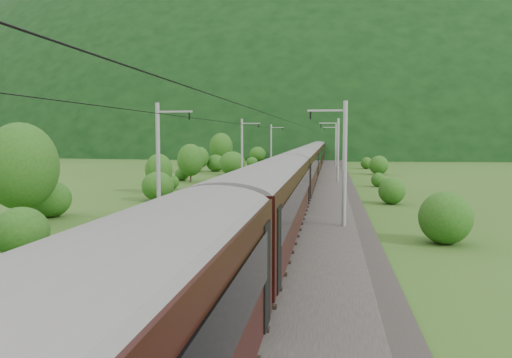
# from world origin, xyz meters

# --- Properties ---
(ground) EXTENTS (600.00, 600.00, 0.00)m
(ground) POSITION_xyz_m (0.00, 0.00, 0.00)
(ground) COLOR #2E4C17
(ground) RESTS_ON ground
(railbed) EXTENTS (14.00, 220.00, 0.30)m
(railbed) POSITION_xyz_m (0.00, 10.00, 0.15)
(railbed) COLOR #38332D
(railbed) RESTS_ON ground
(track_left) EXTENTS (2.40, 220.00, 0.27)m
(track_left) POSITION_xyz_m (-2.40, 10.00, 0.37)
(track_left) COLOR brown
(track_left) RESTS_ON railbed
(track_right) EXTENTS (2.40, 220.00, 0.27)m
(track_right) POSITION_xyz_m (2.40, 10.00, 0.37)
(track_right) COLOR brown
(track_right) RESTS_ON railbed
(catenary_left) EXTENTS (2.54, 192.28, 8.00)m
(catenary_left) POSITION_xyz_m (-6.12, 32.00, 4.50)
(catenary_left) COLOR gray
(catenary_left) RESTS_ON railbed
(catenary_right) EXTENTS (2.54, 192.28, 8.00)m
(catenary_right) POSITION_xyz_m (6.12, 32.00, 4.50)
(catenary_right) COLOR gray
(catenary_right) RESTS_ON railbed
(overhead_wires) EXTENTS (4.83, 198.00, 0.03)m
(overhead_wires) POSITION_xyz_m (0.00, 10.00, 7.10)
(overhead_wires) COLOR black
(overhead_wires) RESTS_ON ground
(mountain_main) EXTENTS (504.00, 360.00, 244.00)m
(mountain_main) POSITION_xyz_m (0.00, 260.00, 0.00)
(mountain_main) COLOR black
(mountain_main) RESTS_ON ground
(mountain_ridge) EXTENTS (336.00, 280.00, 132.00)m
(mountain_ridge) POSITION_xyz_m (-120.00, 300.00, 0.00)
(mountain_ridge) COLOR black
(mountain_ridge) RESTS_ON ground
(train) EXTENTS (2.98, 164.45, 5.18)m
(train) POSITION_xyz_m (2.40, 36.84, 3.53)
(train) COLOR black
(train) RESTS_ON ground
(hazard_post_near) EXTENTS (0.14, 0.14, 1.35)m
(hazard_post_near) POSITION_xyz_m (-0.40, 23.04, 0.97)
(hazard_post_near) COLOR red
(hazard_post_near) RESTS_ON railbed
(hazard_post_far) EXTENTS (0.16, 0.16, 1.55)m
(hazard_post_far) POSITION_xyz_m (0.48, 33.74, 1.07)
(hazard_post_far) COLOR red
(hazard_post_far) RESTS_ON railbed
(signal) EXTENTS (0.21, 0.21, 1.91)m
(signal) POSITION_xyz_m (-4.91, 31.09, 1.42)
(signal) COLOR black
(signal) RESTS_ON railbed
(vegetation_left) EXTENTS (12.31, 150.10, 6.99)m
(vegetation_left) POSITION_xyz_m (-14.23, 20.60, 2.75)
(vegetation_left) COLOR #224A13
(vegetation_left) RESTS_ON ground
(vegetation_right) EXTENTS (4.75, 102.00, 3.05)m
(vegetation_right) POSITION_xyz_m (12.04, 0.17, 1.34)
(vegetation_right) COLOR #224A13
(vegetation_right) RESTS_ON ground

